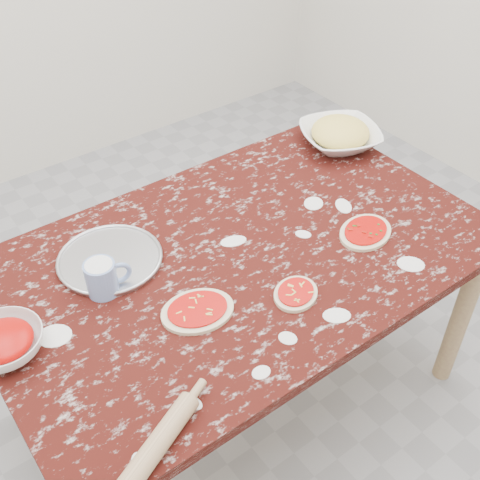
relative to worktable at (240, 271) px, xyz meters
name	(u,v)px	position (x,y,z in m)	size (l,w,h in m)	color
ground	(240,392)	(0.00, 0.00, -0.67)	(4.00, 4.00, 0.00)	gray
worktable	(240,271)	(0.00, 0.00, 0.00)	(1.60, 1.00, 0.75)	black
pizza_tray	(110,260)	(-0.35, 0.21, 0.09)	(0.32, 0.32, 0.01)	#B2B2B7
sauce_bowl	(4,344)	(-0.74, 0.05, 0.12)	(0.21, 0.21, 0.07)	white
cheese_bowl	(340,137)	(0.70, 0.28, 0.12)	(0.31, 0.31, 0.08)	white
flour_mug	(103,277)	(-0.43, 0.10, 0.14)	(0.14, 0.09, 0.11)	#748FC6
pizza_left	(198,311)	(-0.25, -0.14, 0.09)	(0.25, 0.21, 0.02)	beige
pizza_mid	(296,294)	(0.02, -0.25, 0.09)	(0.19, 0.17, 0.02)	beige
pizza_right	(365,232)	(0.39, -0.17, 0.09)	(0.23, 0.20, 0.02)	beige
rolling_pin	(159,442)	(-0.56, -0.44, 0.11)	(0.05, 0.05, 0.26)	tan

